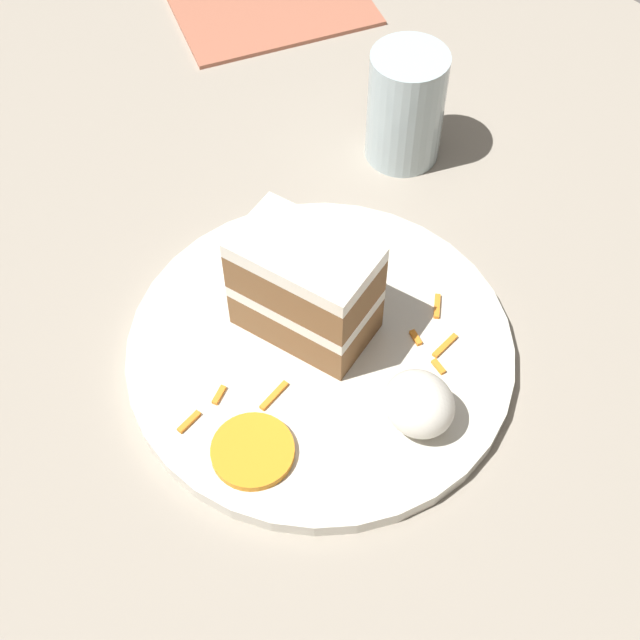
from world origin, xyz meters
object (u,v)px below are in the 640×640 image
at_px(plate, 320,350).
at_px(drinking_glass, 405,113).
at_px(orange_garnish, 253,451).
at_px(cream_dollop, 419,404).
at_px(cake_slice, 305,287).

bearing_deg(plate, drinking_glass, -61.77).
relative_size(orange_garnish, drinking_glass, 0.55).
relative_size(plate, cream_dollop, 5.60).
bearing_deg(plate, cream_dollop, -176.82).
height_order(orange_garnish, drinking_glass, drinking_glass).
height_order(plate, orange_garnish, orange_garnish).
bearing_deg(orange_garnish, drinking_glass, -64.36).
distance_m(cake_slice, drinking_glass, 0.20).
xyz_separation_m(orange_garnish, drinking_glass, (0.14, -0.28, 0.03)).
bearing_deg(drinking_glass, orange_garnish, 115.64).
relative_size(cake_slice, cream_dollop, 2.14).
bearing_deg(plate, orange_garnish, 109.70).
height_order(plate, cream_dollop, cream_dollop).
xyz_separation_m(plate, cream_dollop, (-0.09, -0.00, 0.03)).
relative_size(cake_slice, drinking_glass, 1.06).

